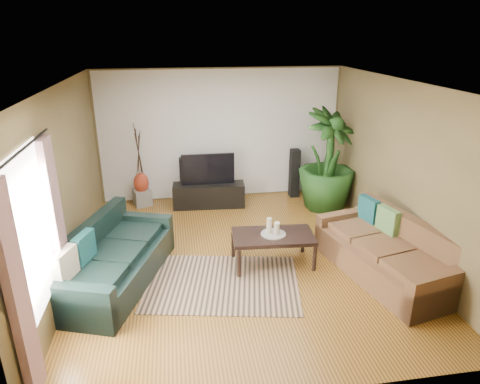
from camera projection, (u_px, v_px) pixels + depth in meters
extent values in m
plane|color=olive|center=(242.00, 258.00, 6.77)|extent=(5.50, 5.50, 0.00)
plane|color=white|center=(242.00, 84.00, 5.81)|extent=(5.50, 5.50, 0.00)
plane|color=brown|center=(221.00, 135.00, 8.83)|extent=(5.00, 0.00, 5.00)
plane|color=brown|center=(293.00, 278.00, 3.76)|extent=(5.00, 0.00, 5.00)
plane|color=brown|center=(65.00, 187.00, 5.93)|extent=(0.00, 5.50, 5.50)
plane|color=brown|center=(400.00, 170.00, 6.66)|extent=(0.00, 5.50, 5.50)
plane|color=white|center=(221.00, 135.00, 8.82)|extent=(4.90, 0.00, 4.90)
plane|color=white|center=(32.00, 235.00, 4.44)|extent=(0.00, 1.80, 1.80)
cube|color=gray|center=(18.00, 297.00, 3.84)|extent=(0.08, 0.35, 2.20)
cube|color=gray|center=(57.00, 226.00, 5.22)|extent=(0.08, 0.35, 2.20)
cylinder|color=black|center=(21.00, 151.00, 4.12)|extent=(0.03, 1.90, 0.03)
cube|color=black|center=(115.00, 256.00, 6.00)|extent=(1.65, 2.45, 0.85)
cube|color=brown|center=(385.00, 249.00, 6.18)|extent=(1.47, 2.37, 0.85)
cube|color=tan|center=(223.00, 283.00, 6.11)|extent=(2.39, 1.89, 0.01)
cube|color=black|center=(273.00, 249.00, 6.53)|extent=(1.26, 0.75, 0.50)
cylinder|color=gray|center=(273.00, 234.00, 6.44)|extent=(0.38, 0.38, 0.02)
cylinder|color=beige|center=(269.00, 226.00, 6.41)|extent=(0.08, 0.08, 0.24)
cylinder|color=beige|center=(277.00, 229.00, 6.37)|extent=(0.08, 0.08, 0.19)
cylinder|color=beige|center=(277.00, 227.00, 6.48)|extent=(0.08, 0.08, 0.16)
cube|color=black|center=(209.00, 195.00, 8.69)|extent=(1.46, 0.53, 0.48)
cube|color=black|center=(208.00, 169.00, 8.52)|extent=(1.05, 0.06, 0.62)
cube|color=black|center=(184.00, 181.00, 8.79)|extent=(0.18, 0.20, 0.96)
cube|color=black|center=(294.00, 173.00, 9.12)|extent=(0.19, 0.21, 1.04)
imported|color=#1B4416|center=(328.00, 160.00, 8.36)|extent=(1.56, 1.56, 1.99)
cylinder|color=black|center=(325.00, 201.00, 8.67)|extent=(0.37, 0.37, 0.29)
cube|color=gray|center=(142.00, 197.00, 8.78)|extent=(0.42, 0.42, 0.33)
ellipsoid|color=#99311B|center=(141.00, 183.00, 8.67)|extent=(0.30, 0.30, 0.42)
cube|color=brown|center=(121.00, 242.00, 6.79)|extent=(0.54, 0.54, 0.47)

